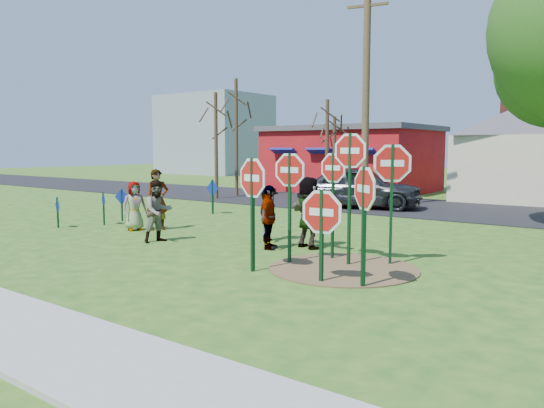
{
  "coord_description": "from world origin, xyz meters",
  "views": [
    {
      "loc": [
        9.95,
        -10.87,
        2.58
      ],
      "look_at": [
        1.2,
        0.85,
        1.05
      ],
      "focal_mm": 35.0,
      "sensor_mm": 36.0,
      "label": 1
    }
  ],
  "objects_px": {
    "suv": "(360,187)",
    "stop_sign_a": "(253,189)",
    "person_a": "(134,206)",
    "stop_sign_d": "(392,174)",
    "stop_sign_c": "(350,168)",
    "utility_pole": "(366,89)",
    "stop_sign_b": "(333,178)",
    "person_b": "(158,200)"
  },
  "relations": [
    {
      "from": "stop_sign_c",
      "to": "person_a",
      "type": "distance_m",
      "value": 8.01
    },
    {
      "from": "stop_sign_b",
      "to": "stop_sign_a",
      "type": "bearing_deg",
      "value": -102.66
    },
    {
      "from": "person_a",
      "to": "utility_pole",
      "type": "relative_size",
      "value": 0.16
    },
    {
      "from": "stop_sign_c",
      "to": "utility_pole",
      "type": "xyz_separation_m",
      "value": [
        -4.63,
        9.87,
        2.85
      ]
    },
    {
      "from": "stop_sign_c",
      "to": "stop_sign_d",
      "type": "xyz_separation_m",
      "value": [
        0.71,
        0.61,
        -0.13
      ]
    },
    {
      "from": "stop_sign_b",
      "to": "stop_sign_c",
      "type": "distance_m",
      "value": 0.77
    },
    {
      "from": "stop_sign_c",
      "to": "person_b",
      "type": "distance_m",
      "value": 7.51
    },
    {
      "from": "stop_sign_c",
      "to": "person_a",
      "type": "height_order",
      "value": "stop_sign_c"
    },
    {
      "from": "person_a",
      "to": "stop_sign_c",
      "type": "bearing_deg",
      "value": -68.84
    },
    {
      "from": "stop_sign_b",
      "to": "person_b",
      "type": "bearing_deg",
      "value": -178.71
    },
    {
      "from": "stop_sign_a",
      "to": "stop_sign_d",
      "type": "xyz_separation_m",
      "value": [
        2.05,
        2.33,
        0.28
      ]
    },
    {
      "from": "stop_sign_c",
      "to": "stop_sign_d",
      "type": "relative_size",
      "value": 1.08
    },
    {
      "from": "stop_sign_c",
      "to": "utility_pole",
      "type": "bearing_deg",
      "value": 113.41
    },
    {
      "from": "stop_sign_d",
      "to": "person_a",
      "type": "distance_m",
      "value": 8.68
    },
    {
      "from": "stop_sign_d",
      "to": "utility_pole",
      "type": "xyz_separation_m",
      "value": [
        -5.35,
        9.26,
        2.98
      ]
    },
    {
      "from": "stop_sign_a",
      "to": "utility_pole",
      "type": "bearing_deg",
      "value": 119.05
    },
    {
      "from": "stop_sign_d",
      "to": "person_a",
      "type": "xyz_separation_m",
      "value": [
        -8.59,
        -0.16,
        -1.25
      ]
    },
    {
      "from": "stop_sign_d",
      "to": "suv",
      "type": "xyz_separation_m",
      "value": [
        -5.72,
        9.6,
        -1.1
      ]
    },
    {
      "from": "person_b",
      "to": "utility_pole",
      "type": "relative_size",
      "value": 0.2
    },
    {
      "from": "person_a",
      "to": "suv",
      "type": "relative_size",
      "value": 0.3
    },
    {
      "from": "utility_pole",
      "to": "stop_sign_d",
      "type": "bearing_deg",
      "value": -59.99
    },
    {
      "from": "stop_sign_d",
      "to": "stop_sign_a",
      "type": "bearing_deg",
      "value": -158.51
    },
    {
      "from": "stop_sign_c",
      "to": "stop_sign_b",
      "type": "bearing_deg",
      "value": 148.21
    },
    {
      "from": "stop_sign_d",
      "to": "person_a",
      "type": "height_order",
      "value": "stop_sign_d"
    },
    {
      "from": "stop_sign_b",
      "to": "person_a",
      "type": "relative_size",
      "value": 1.67
    },
    {
      "from": "stop_sign_a",
      "to": "stop_sign_b",
      "type": "relative_size",
      "value": 0.97
    },
    {
      "from": "stop_sign_a",
      "to": "stop_sign_c",
      "type": "height_order",
      "value": "stop_sign_c"
    },
    {
      "from": "suv",
      "to": "stop_sign_a",
      "type": "bearing_deg",
      "value": -179.28
    },
    {
      "from": "person_a",
      "to": "utility_pole",
      "type": "distance_m",
      "value": 10.82
    },
    {
      "from": "stop_sign_a",
      "to": "suv",
      "type": "bearing_deg",
      "value": 120.27
    },
    {
      "from": "stop_sign_b",
      "to": "suv",
      "type": "height_order",
      "value": "stop_sign_b"
    },
    {
      "from": "person_a",
      "to": "stop_sign_a",
      "type": "bearing_deg",
      "value": -83.93
    },
    {
      "from": "stop_sign_b",
      "to": "stop_sign_d",
      "type": "relative_size",
      "value": 0.92
    },
    {
      "from": "stop_sign_a",
      "to": "utility_pole",
      "type": "xyz_separation_m",
      "value": [
        -3.29,
        11.59,
        3.26
      ]
    },
    {
      "from": "suv",
      "to": "utility_pole",
      "type": "bearing_deg",
      "value": -148.93
    },
    {
      "from": "stop_sign_a",
      "to": "person_a",
      "type": "xyz_separation_m",
      "value": [
        -6.54,
        2.16,
        -0.97
      ]
    },
    {
      "from": "person_a",
      "to": "suv",
      "type": "distance_m",
      "value": 10.18
    },
    {
      "from": "stop_sign_b",
      "to": "stop_sign_d",
      "type": "height_order",
      "value": "stop_sign_d"
    },
    {
      "from": "person_b",
      "to": "utility_pole",
      "type": "height_order",
      "value": "utility_pole"
    },
    {
      "from": "person_b",
      "to": "suv",
      "type": "relative_size",
      "value": 0.37
    },
    {
      "from": "utility_pole",
      "to": "stop_sign_a",
      "type": "bearing_deg",
      "value": -74.13
    },
    {
      "from": "stop_sign_c",
      "to": "stop_sign_d",
      "type": "distance_m",
      "value": 0.94
    }
  ]
}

